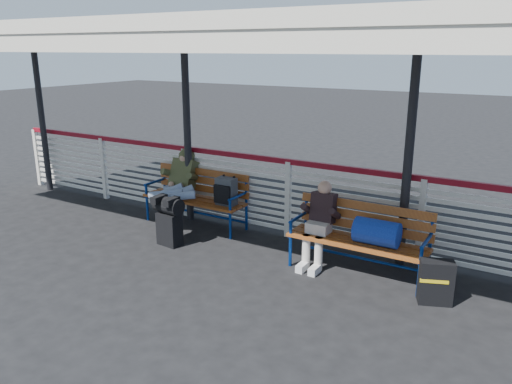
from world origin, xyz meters
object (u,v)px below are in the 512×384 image
Objects in this scene: bench_left at (205,192)px; traveler_man at (176,188)px; bench_right at (368,232)px; companion_person at (319,223)px; luggage_stack at (169,219)px; suitcase_side at (436,282)px.

traveler_man is (-0.33, -0.33, 0.09)m from bench_left.
bench_left is 2.91m from bench_right.
traveler_man reaches higher than companion_person.
luggage_stack is at bearing -169.99° from bench_right.
bench_left is 2.26m from companion_person.
luggage_stack is 0.50× the size of traveler_man.
bench_right is 1.04m from suitcase_side.
bench_left is 1.00× the size of bench_right.
suitcase_side is (1.60, -0.30, -0.34)m from companion_person.
companion_person is (2.22, -0.44, 0.01)m from bench_left.
bench_right reaches higher than suitcase_side.
luggage_stack is 0.76m from traveler_man.
suitcase_side is (4.15, -0.42, -0.42)m from traveler_man.
bench_left is 1.57× the size of companion_person.
luggage_stack is 2.91m from bench_right.
companion_person is at bearing 18.37° from luggage_stack.
companion_person reaches higher than bench_left.
traveler_man is at bearing 178.09° from bench_right.
companion_person is at bearing -179.03° from bench_right.
luggage_stack is at bearing -167.32° from companion_person.
bench_left reaches higher than luggage_stack.
bench_left is at bearing 171.45° from bench_right.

